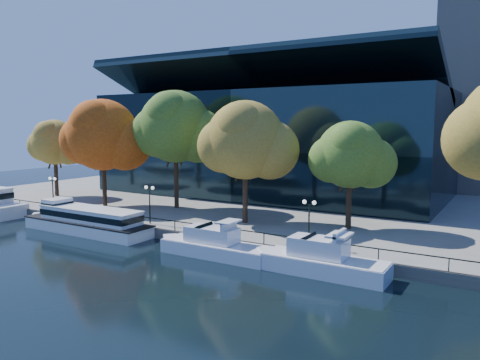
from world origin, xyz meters
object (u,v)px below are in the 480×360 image
Objects in this scene: cruiser_near at (212,244)px; tree_3 at (246,142)px; lamp_1 at (150,196)px; tree_0 at (55,143)px; lamp_0 at (53,186)px; cruiser_far at (318,259)px; lamp_2 at (309,212)px; tree_2 at (176,128)px; tree_1 at (103,136)px; tour_boat at (84,219)px; tree_4 at (351,156)px.

cruiser_near is 12.99m from tree_3.
tree_0 is at bearing 162.96° from lamp_1.
tree_3 is 3.22× the size of lamp_0.
lamp_0 is (-36.14, 3.66, 2.85)m from cruiser_far.
cruiser_far is at bearing -57.12° from lamp_2.
cruiser_far is at bearing -27.78° from tree_2.
lamp_2 is at bearing -10.08° from tree_0.
lamp_2 is (43.00, -7.65, -4.75)m from tree_0.
tree_1 is 14.58m from lamp_1.
tree_2 is 3.64× the size of lamp_1.
cruiser_near is 11.66m from lamp_1.
tree_2 is at bearing 152.22° from cruiser_far.
tour_boat is 15.88m from tree_2.
tree_2 reaches higher than lamp_1.
cruiser_far is 36.44m from lamp_0.
tree_0 is 0.82× the size of tree_1.
tour_boat is 4.30× the size of lamp_0.
tree_1 is at bearing 170.25° from lamp_2.
tour_boat is 1.27× the size of tree_1.
tree_2 reaches higher than lamp_0.
tree_2 reaches higher than tour_boat.
lamp_0 is (-9.51, 3.43, 2.58)m from tour_boat.
tour_boat is 28.64m from tree_4.
cruiser_far is 5.20m from lamp_2.
tree_0 is 33.51m from tree_3.
cruiser_near is 2.83× the size of lamp_0.
cruiser_far is 1.01× the size of tree_4.
cruiser_near is at bearing -21.51° from tree_1.
tree_1 reaches higher than tree_4.
tree_2 reaches higher than tree_1.
cruiser_near is 38.15m from tree_0.
cruiser_far is (26.63, -0.23, -0.27)m from tour_boat.
tree_0 is 12.99m from tree_1.
lamp_2 is (9.57, -5.68, -5.66)m from tree_3.
lamp_2 is at bearing 0.00° from lamp_1.
cruiser_far is 2.71× the size of lamp_2.
tree_4 is (31.16, 3.24, -1.61)m from tree_1.
tree_1 is 9.61m from tree_2.
cruiser_far is 0.80× the size of tree_1.
lamp_1 is (6.21, 3.43, 2.58)m from tour_boat.
cruiser_near is 9.81m from cruiser_far.
tree_3 reaches higher than cruiser_near.
tour_boat is at bearing 178.72° from cruiser_near.
cruiser_near is 0.78× the size of tree_2.
tree_4 is at bearing 25.31° from tour_boat.
cruiser_near is 26.15m from tree_1.
tree_4 is 21.17m from lamp_1.
tree_3 is (20.74, 0.48, -0.31)m from tree_1.
tree_3 reaches higher than lamp_1.
tree_4 is at bearing 97.12° from cruiser_far.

